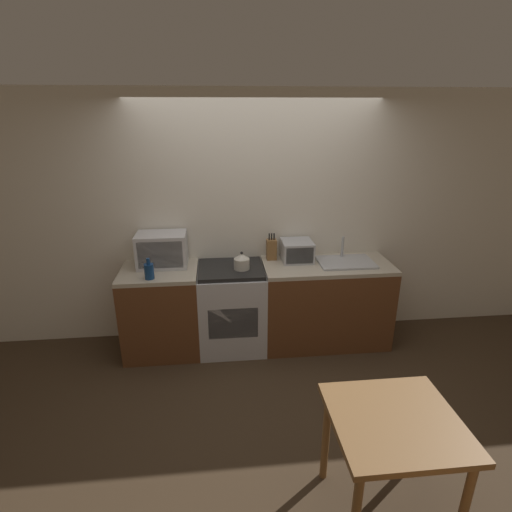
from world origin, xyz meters
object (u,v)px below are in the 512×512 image
dining_table (393,434)px  stove_range (232,308)px  toaster_oven (297,251)px  bottle (149,271)px  microwave (162,250)px  kettle (242,262)px

dining_table → stove_range: bearing=113.1°
stove_range → toaster_oven: toaster_oven is taller
bottle → dining_table: 2.45m
microwave → toaster_oven: microwave is taller
kettle → toaster_oven: toaster_oven is taller
microwave → kettle: bearing=-12.5°
kettle → bottle: 0.89m
kettle → microwave: 0.81m
stove_range → bottle: bottle is taller
stove_range → kettle: bearing=-24.7°
microwave → toaster_oven: bearing=0.2°
bottle → dining_table: bearing=-48.0°
toaster_oven → dining_table: bearing=-85.8°
microwave → dining_table: 2.66m
stove_range → microwave: bearing=169.6°
dining_table → toaster_oven: bearing=94.2°
kettle → microwave: microwave is taller
toaster_oven → bottle: bearing=-167.3°
bottle → toaster_oven: size_ratio=0.64×
stove_range → dining_table: (0.85, -2.00, 0.18)m
microwave → bottle: 0.35m
stove_range → toaster_oven: 0.90m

